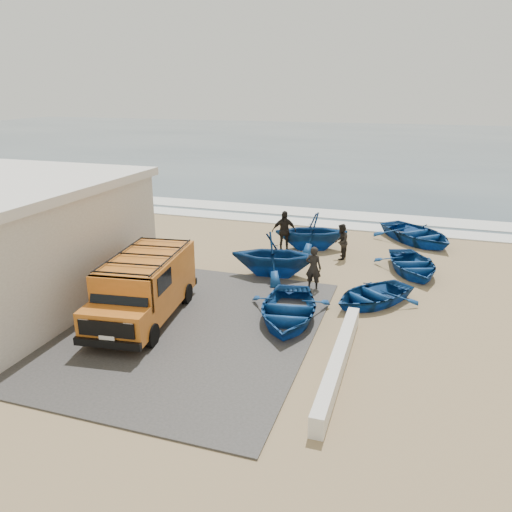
% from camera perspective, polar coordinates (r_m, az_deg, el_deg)
% --- Properties ---
extents(ground, '(160.00, 160.00, 0.00)m').
position_cam_1_polar(ground, '(17.86, -5.14, -5.43)').
color(ground, '#9C825A').
extents(slab, '(12.00, 10.00, 0.05)m').
position_cam_1_polar(slab, '(17.12, -14.02, -6.95)').
color(slab, '#413F3C').
rests_on(slab, ground).
extents(ocean, '(180.00, 88.00, 0.01)m').
position_cam_1_polar(ocean, '(71.61, 13.11, 12.34)').
color(ocean, '#385166').
rests_on(ocean, ground).
extents(surf_line, '(180.00, 1.60, 0.06)m').
position_cam_1_polar(surf_line, '(28.65, 4.31, 3.96)').
color(surf_line, white).
rests_on(surf_line, ground).
extents(surf_wash, '(180.00, 2.20, 0.04)m').
position_cam_1_polar(surf_wash, '(31.02, 5.44, 5.05)').
color(surf_wash, white).
rests_on(surf_wash, ground).
extents(parapet, '(0.35, 6.00, 0.55)m').
position_cam_1_polar(parapet, '(13.91, 9.40, -11.76)').
color(parapet, silver).
rests_on(parapet, ground).
extents(van, '(2.60, 5.29, 2.18)m').
position_cam_1_polar(van, '(16.62, -12.66, -3.32)').
color(van, '#C96A1E').
rests_on(van, ground).
extents(boat_near_left, '(3.35, 4.26, 0.80)m').
position_cam_1_polar(boat_near_left, '(16.39, 3.63, -6.14)').
color(boat_near_left, navy).
rests_on(boat_near_left, ground).
extents(boat_near_right, '(3.90, 4.06, 0.69)m').
position_cam_1_polar(boat_near_right, '(18.11, 13.13, -4.33)').
color(boat_near_right, navy).
rests_on(boat_near_right, ground).
extents(boat_mid_left, '(3.93, 3.55, 1.81)m').
position_cam_1_polar(boat_mid_left, '(20.08, 2.10, 0.18)').
color(boat_mid_left, navy).
rests_on(boat_mid_left, ground).
extents(boat_mid_right, '(3.63, 4.27, 0.75)m').
position_cam_1_polar(boat_mid_right, '(21.50, 17.42, -0.93)').
color(boat_mid_right, navy).
rests_on(boat_mid_right, ground).
extents(boat_far_left, '(4.07, 3.76, 1.78)m').
position_cam_1_polar(boat_far_left, '(23.62, 6.36, 2.87)').
color(boat_far_left, navy).
rests_on(boat_far_left, ground).
extents(boat_far_right, '(5.19, 5.27, 0.90)m').
position_cam_1_polar(boat_far_right, '(25.85, 17.89, 2.44)').
color(boat_far_right, navy).
rests_on(boat_far_right, ground).
extents(fisherman_front, '(0.65, 0.46, 1.68)m').
position_cam_1_polar(fisherman_front, '(18.87, 6.58, -1.37)').
color(fisherman_front, black).
rests_on(fisherman_front, ground).
extents(fisherman_middle, '(0.65, 0.82, 1.60)m').
position_cam_1_polar(fisherman_middle, '(22.41, 9.69, 1.62)').
color(fisherman_middle, black).
rests_on(fisherman_middle, ground).
extents(fisherman_back, '(1.23, 0.91, 1.94)m').
position_cam_1_polar(fisherman_back, '(23.15, 3.21, 2.84)').
color(fisherman_back, black).
rests_on(fisherman_back, ground).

